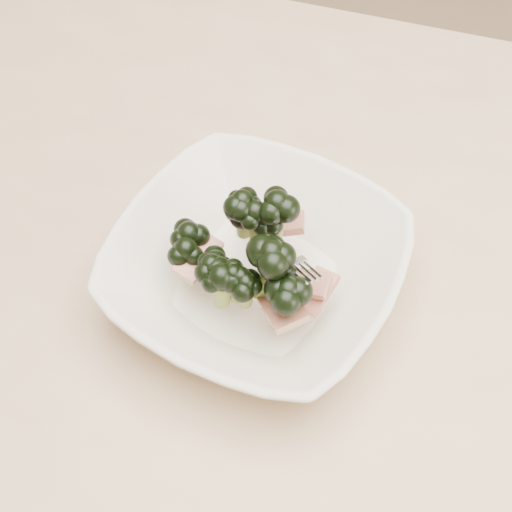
# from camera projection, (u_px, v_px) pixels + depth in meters

# --- Properties ---
(dining_table) EXTENTS (1.20, 0.80, 0.75)m
(dining_table) POSITION_uv_depth(u_px,v_px,m) (373.00, 341.00, 0.74)
(dining_table) COLOR tan
(dining_table) RESTS_ON ground
(broccoli_dish) EXTENTS (0.30, 0.30, 0.12)m
(broccoli_dish) POSITION_uv_depth(u_px,v_px,m) (254.00, 266.00, 0.63)
(broccoli_dish) COLOR beige
(broccoli_dish) RESTS_ON dining_table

